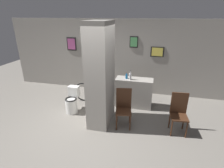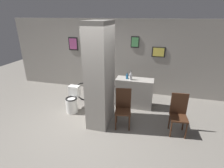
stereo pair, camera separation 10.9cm
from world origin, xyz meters
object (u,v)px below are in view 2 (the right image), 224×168
object	(u,v)px
toilet	(72,101)
bicycle	(99,93)
chair_near_pillar	(123,107)
bottle_tall	(131,76)
chair_by_doorway	(179,113)

from	to	relation	value
toilet	bicycle	distance (m)	0.93
chair_near_pillar	bottle_tall	world-z (taller)	bottle_tall
toilet	chair_by_doorway	bearing A→B (deg)	-5.32
toilet	bottle_tall	size ratio (longest dim) A/B	2.61
toilet	chair_near_pillar	xyz separation A→B (m)	(1.59, -0.32, 0.21)
bottle_tall	toilet	bearing A→B (deg)	-156.94
chair_by_doorway	bicycle	size ratio (longest dim) A/B	0.59
chair_near_pillar	chair_by_doorway	world-z (taller)	same
bicycle	chair_near_pillar	bearing A→B (deg)	-46.04
chair_near_pillar	bottle_tall	bearing A→B (deg)	79.79
toilet	bicycle	size ratio (longest dim) A/B	0.44
chair_near_pillar	bicycle	distance (m)	1.46
chair_by_doorway	bottle_tall	xyz separation A→B (m)	(-1.33, 0.96, 0.48)
toilet	bicycle	world-z (taller)	toilet
toilet	bottle_tall	world-z (taller)	bottle_tall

